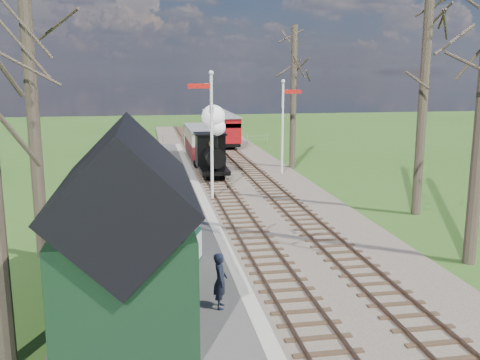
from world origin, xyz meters
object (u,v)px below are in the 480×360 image
Objects in this scene: bench at (172,261)px; person at (220,281)px; station_shed at (127,230)px; coach at (202,142)px; sign_board at (198,246)px; semaphore_far at (284,120)px; red_carriage_a at (225,130)px; semaphore_near at (210,126)px; red_carriage_b at (216,124)px; locomotive at (212,146)px.

person is (1.09, -2.69, 0.37)m from bench.
coach is (4.30, 23.53, -0.84)m from station_shed.
semaphore_far is at bearing 65.92° from sign_board.
semaphore_far reaches higher than person.
semaphore_far reaches higher than red_carriage_a.
semaphore_near is (3.53, 12.00, 1.35)m from station_shed.
station_shed is 20.01m from semaphore_far.
bench is at bearing -99.66° from red_carriage_b.
semaphore_far reaches higher than station_shed.
semaphore_near is at bearing 73.62° from station_shed.
red_carriage_a is (-1.77, 12.36, -1.87)m from semaphore_far.
semaphore_near reaches higher than coach.
red_carriage_b reaches higher than person.
station_shed is 1.01× the size of semaphore_near.
bench is (-7.49, -15.68, -2.79)m from semaphore_far.
sign_board is at bearing -98.44° from red_carriage_b.
person is at bearing -67.98° from bench.
coach reaches higher than bench.
red_carriage_a is (6.90, 30.36, -0.78)m from station_shed.
station_shed is 4.53× the size of bench.
red_carriage_b is at bearing 79.11° from station_shed.
semaphore_near is at bearing -100.40° from red_carriage_a.
station_shed is at bearing -100.35° from coach.
locomotive is 6.08m from coach.
sign_board reaches higher than bench.
semaphore_near is 1.49× the size of locomotive.
sign_board is (-1.48, -8.82, -2.91)m from semaphore_near.
coach is at bearing 83.70° from sign_board.
locomotive is 0.83× the size of red_carriage_a.
locomotive is (0.76, 5.47, -1.68)m from semaphore_near.
station_shed is 12.58m from semaphore_near.
person is (2.27, -0.37, -1.34)m from station_shed.
red_carriage_a is at bearing 69.16° from coach.
bench is 0.95× the size of person.
locomotive is at bearing -173.15° from semaphore_far.
coach is at bearing 86.18° from semaphore_near.
semaphore_near reaches higher than station_shed.
red_carriage_a is 3.46× the size of person.
red_carriage_a is (2.60, 6.83, 0.05)m from coach.
person reaches higher than bench.
semaphore_far is 18.05m from red_carriage_b.
station_shed reaches higher than red_carriage_a.
semaphore_far is at bearing 64.28° from station_shed.
semaphore_far is (8.67, 18.00, 1.08)m from station_shed.
bench is at bearing -135.00° from sign_board.
coach is at bearing 79.65° from station_shed.
semaphore_far is (5.14, 6.00, -0.27)m from semaphore_near.
semaphore_far is 7.31m from coach.
semaphore_far reaches higher than sign_board.
red_carriage_b is at bearing 95.67° from semaphore_far.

